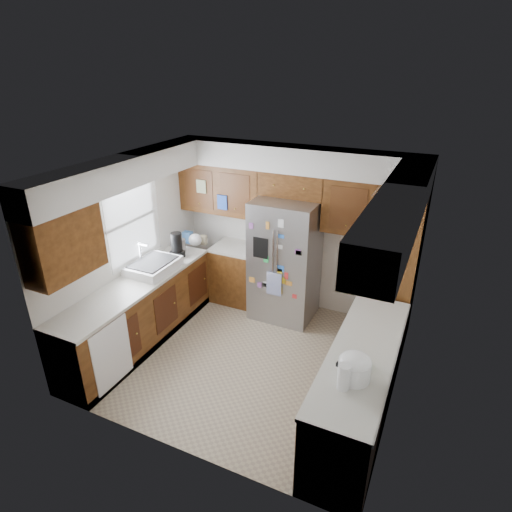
# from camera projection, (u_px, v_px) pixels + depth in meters

# --- Properties ---
(floor) EXTENTS (3.60, 3.60, 0.00)m
(floor) POSITION_uv_depth(u_px,v_px,m) (249.00, 358.00, 5.59)
(floor) COLOR tan
(floor) RESTS_ON ground
(room_shell) EXTENTS (3.64, 3.24, 2.52)m
(room_shell) POSITION_uv_depth(u_px,v_px,m) (254.00, 216.00, 5.17)
(room_shell) COLOR silver
(room_shell) RESTS_ON ground
(left_counter_run) EXTENTS (1.36, 3.20, 0.92)m
(left_counter_run) POSITION_uv_depth(u_px,v_px,m) (162.00, 306.00, 5.96)
(left_counter_run) COLOR #3B200B
(left_counter_run) RESTS_ON ground
(right_counter_run) EXTENTS (0.63, 2.25, 0.92)m
(right_counter_run) POSITION_uv_depth(u_px,v_px,m) (359.00, 390.00, 4.45)
(right_counter_run) COLOR #3B200B
(right_counter_run) RESTS_ON ground
(pantry) EXTENTS (0.60, 0.90, 2.15)m
(pantry) POSITION_uv_depth(u_px,v_px,m) (392.00, 270.00, 5.51)
(pantry) COLOR #3B200B
(pantry) RESTS_ON ground
(fridge) EXTENTS (0.90, 0.79, 1.80)m
(fridge) POSITION_uv_depth(u_px,v_px,m) (285.00, 260.00, 6.21)
(fridge) COLOR gray
(fridge) RESTS_ON ground
(bridge_cabinet) EXTENTS (0.96, 0.34, 0.35)m
(bridge_cabinet) POSITION_uv_depth(u_px,v_px,m) (293.00, 184.00, 5.95)
(bridge_cabinet) COLOR #3B200B
(bridge_cabinet) RESTS_ON fridge
(fridge_top_items) EXTENTS (0.82, 0.30, 0.26)m
(fridge_top_items) POSITION_uv_depth(u_px,v_px,m) (292.00, 163.00, 5.82)
(fridge_top_items) COLOR #2663B6
(fridge_top_items) RESTS_ON bridge_cabinet
(sink_assembly) EXTENTS (0.52, 0.70, 0.37)m
(sink_assembly) POSITION_uv_depth(u_px,v_px,m) (153.00, 266.00, 5.83)
(sink_assembly) COLOR white
(sink_assembly) RESTS_ON left_counter_run
(left_counter_clutter) EXTENTS (0.38, 0.83, 0.38)m
(left_counter_clutter) POSITION_uv_depth(u_px,v_px,m) (185.00, 243.00, 6.40)
(left_counter_clutter) COLOR black
(left_counter_clutter) RESTS_ON left_counter_run
(rice_cooker) EXTENTS (0.31, 0.30, 0.26)m
(rice_cooker) POSITION_uv_depth(u_px,v_px,m) (355.00, 366.00, 3.81)
(rice_cooker) COLOR white
(rice_cooker) RESTS_ON right_counter_run
(paper_towel) EXTENTS (0.11, 0.11, 0.25)m
(paper_towel) POSITION_uv_depth(u_px,v_px,m) (344.00, 377.00, 3.70)
(paper_towel) COLOR white
(paper_towel) RESTS_ON right_counter_run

